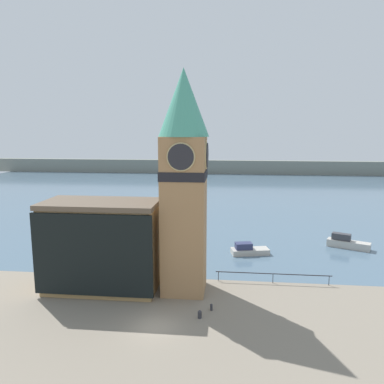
{
  "coord_description": "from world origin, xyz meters",
  "views": [
    {
      "loc": [
        6.17,
        -28.77,
        16.58
      ],
      "look_at": [
        2.56,
        5.69,
        10.7
      ],
      "focal_mm": 35.0,
      "sensor_mm": 36.0,
      "label": 1
    }
  ],
  "objects_px": {
    "clock_tower": "(184,177)",
    "pier_building": "(102,246)",
    "boat_far": "(347,243)",
    "mooring_bollard_near": "(211,307)",
    "boat_near": "(248,250)",
    "mooring_bollard_far": "(200,314)"
  },
  "relations": [
    {
      "from": "clock_tower",
      "to": "pier_building",
      "type": "bearing_deg",
      "value": -176.7
    },
    {
      "from": "boat_far",
      "to": "mooring_bollard_near",
      "type": "relative_size",
      "value": 8.75
    },
    {
      "from": "boat_far",
      "to": "boat_near",
      "type": "bearing_deg",
      "value": -138.14
    },
    {
      "from": "boat_far",
      "to": "clock_tower",
      "type": "bearing_deg",
      "value": -116.92
    },
    {
      "from": "clock_tower",
      "to": "boat_far",
      "type": "bearing_deg",
      "value": 37.78
    },
    {
      "from": "pier_building",
      "to": "mooring_bollard_near",
      "type": "relative_size",
      "value": 18.02
    },
    {
      "from": "clock_tower",
      "to": "pier_building",
      "type": "relative_size",
      "value": 1.88
    },
    {
      "from": "boat_near",
      "to": "mooring_bollard_near",
      "type": "xyz_separation_m",
      "value": [
        -4.09,
        -16.27,
        -0.22
      ]
    },
    {
      "from": "boat_far",
      "to": "mooring_bollard_near",
      "type": "bearing_deg",
      "value": -106.14
    },
    {
      "from": "boat_near",
      "to": "clock_tower",
      "type": "bearing_deg",
      "value": -132.53
    },
    {
      "from": "pier_building",
      "to": "clock_tower",
      "type": "bearing_deg",
      "value": 3.3
    },
    {
      "from": "clock_tower",
      "to": "boat_near",
      "type": "height_order",
      "value": "clock_tower"
    },
    {
      "from": "clock_tower",
      "to": "mooring_bollard_near",
      "type": "relative_size",
      "value": 33.9
    },
    {
      "from": "mooring_bollard_near",
      "to": "mooring_bollard_far",
      "type": "distance_m",
      "value": 1.8
    },
    {
      "from": "boat_near",
      "to": "mooring_bollard_near",
      "type": "distance_m",
      "value": 16.77
    },
    {
      "from": "mooring_bollard_far",
      "to": "clock_tower",
      "type": "bearing_deg",
      "value": 110.19
    },
    {
      "from": "boat_near",
      "to": "mooring_bollard_far",
      "type": "bearing_deg",
      "value": -118.05
    },
    {
      "from": "clock_tower",
      "to": "boat_far",
      "type": "distance_m",
      "value": 28.84
    },
    {
      "from": "boat_far",
      "to": "mooring_bollard_near",
      "type": "height_order",
      "value": "boat_far"
    },
    {
      "from": "pier_building",
      "to": "boat_near",
      "type": "distance_m",
      "value": 20.53
    },
    {
      "from": "boat_near",
      "to": "mooring_bollard_near",
      "type": "relative_size",
      "value": 7.98
    },
    {
      "from": "pier_building",
      "to": "boat_far",
      "type": "height_order",
      "value": "pier_building"
    }
  ]
}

